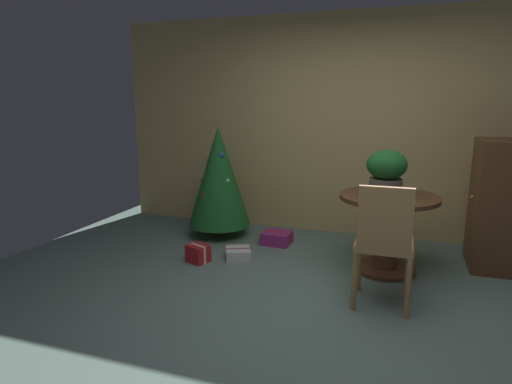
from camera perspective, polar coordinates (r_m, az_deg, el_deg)
ground_plane at (r=3.49m, az=8.27°, el=-15.61°), size 6.60×6.60×0.00m
back_wall_panel at (r=5.28m, az=13.18°, el=8.38°), size 6.00×0.10×2.60m
round_dining_table at (r=4.26m, az=16.94°, el=-4.13°), size 0.91×0.91×0.74m
flower_vase at (r=4.13m, az=16.81°, el=2.69°), size 0.36×0.36×0.42m
wooden_chair_near at (r=3.47m, az=16.54°, el=-5.97°), size 0.44×0.42×1.00m
holiday_tree at (r=5.13m, az=-4.93°, el=2.06°), size 0.74×0.74×1.31m
gift_box_purple at (r=4.96m, az=2.76°, el=-6.06°), size 0.33×0.31×0.14m
gift_box_red at (r=4.46m, az=-7.64°, el=-8.04°), size 0.26×0.24×0.18m
gift_box_cream at (r=4.52m, az=-2.37°, el=-8.09°), size 0.33×0.34×0.11m
wooden_cabinet at (r=4.75m, az=29.74°, el=-1.56°), size 0.55×0.61×1.25m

